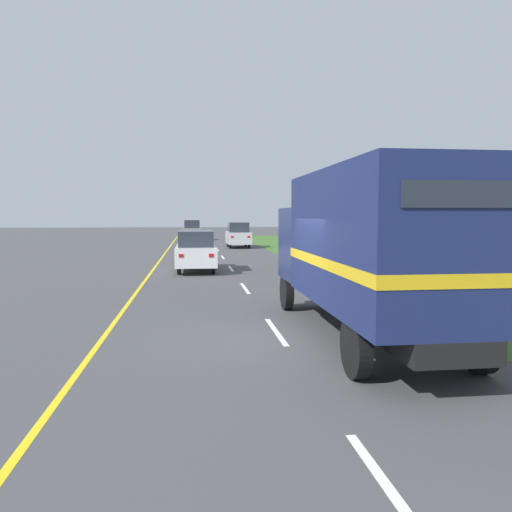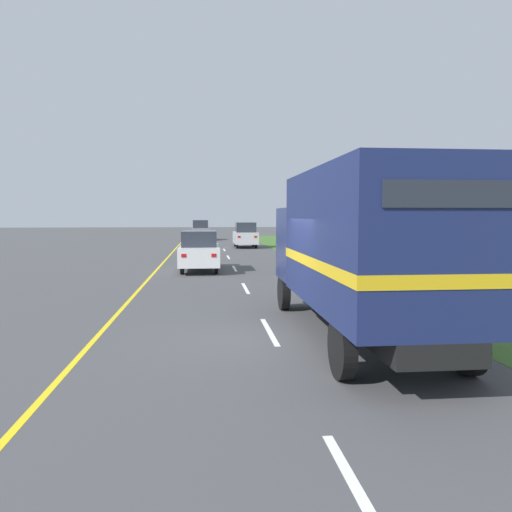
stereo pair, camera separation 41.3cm
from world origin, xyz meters
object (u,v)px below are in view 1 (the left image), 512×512
(horse_trailer_truck, at_px, (369,247))
(lead_car_silver_ahead, at_px, (238,235))
(roadside_tree_far, at_px, (402,193))
(highway_sign, at_px, (439,234))
(roadside_tree_mid, at_px, (434,197))
(lead_car_grey_ahead, at_px, (192,230))
(roadside_tree_near, at_px, (482,199))
(lead_car_white, at_px, (196,251))

(horse_trailer_truck, bearing_deg, lead_car_silver_ahead, 89.94)
(horse_trailer_truck, xyz_separation_m, roadside_tree_far, (10.69, 23.13, 2.21))
(highway_sign, relative_size, roadside_tree_mid, 0.54)
(lead_car_silver_ahead, relative_size, lead_car_grey_ahead, 1.02)
(lead_car_silver_ahead, bearing_deg, roadside_tree_near, -65.53)
(lead_car_silver_ahead, xyz_separation_m, highway_sign, (4.37, -24.38, 0.96))
(lead_car_silver_ahead, relative_size, highway_sign, 1.28)
(horse_trailer_truck, distance_m, roadside_tree_near, 13.82)
(lead_car_grey_ahead, bearing_deg, lead_car_silver_ahead, -73.71)
(horse_trailer_truck, bearing_deg, lead_car_grey_ahead, 94.90)
(lead_car_grey_ahead, relative_size, roadside_tree_mid, 0.68)
(horse_trailer_truck, xyz_separation_m, lead_car_silver_ahead, (0.03, 29.97, -0.92))
(lead_car_silver_ahead, height_order, highway_sign, highway_sign)
(roadside_tree_mid, bearing_deg, highway_sign, -115.87)
(lead_car_white, xyz_separation_m, roadside_tree_near, (12.33, -2.86, 2.32))
(highway_sign, distance_m, roadside_tree_mid, 12.34)
(lead_car_grey_ahead, height_order, highway_sign, highway_sign)
(lead_car_silver_ahead, distance_m, highway_sign, 24.79)
(horse_trailer_truck, relative_size, lead_car_white, 1.76)
(lead_car_white, bearing_deg, highway_sign, -44.76)
(highway_sign, bearing_deg, roadside_tree_mid, 64.13)
(lead_car_white, relative_size, roadside_tree_far, 0.69)
(horse_trailer_truck, bearing_deg, highway_sign, 51.76)
(lead_car_grey_ahead, distance_m, highway_sign, 37.85)
(horse_trailer_truck, xyz_separation_m, highway_sign, (4.40, 5.58, 0.04))
(horse_trailer_truck, xyz_separation_m, lead_car_grey_ahead, (-3.65, 42.55, -0.89))
(horse_trailer_truck, bearing_deg, roadside_tree_near, 49.73)
(lead_car_white, xyz_separation_m, highway_sign, (7.84, -7.77, 1.02))
(roadside_tree_far, bearing_deg, roadside_tree_mid, -98.30)
(roadside_tree_near, xyz_separation_m, roadside_tree_mid, (0.84, 6.09, 0.35))
(roadside_tree_far, bearing_deg, highway_sign, -109.72)
(lead_car_silver_ahead, bearing_deg, lead_car_grey_ahead, 106.29)
(roadside_tree_mid, height_order, roadside_tree_far, roadside_tree_far)
(lead_car_white, distance_m, roadside_tree_mid, 13.83)
(lead_car_white, relative_size, highway_sign, 1.43)
(lead_car_silver_ahead, height_order, lead_car_grey_ahead, lead_car_grey_ahead)
(roadside_tree_near, distance_m, roadside_tree_far, 12.79)
(lead_car_grey_ahead, bearing_deg, lead_car_white, -89.59)
(horse_trailer_truck, xyz_separation_m, lead_car_white, (-3.44, 13.36, -0.98))
(roadside_tree_near, xyz_separation_m, roadside_tree_far, (1.80, 12.63, 0.87))
(roadside_tree_near, distance_m, roadside_tree_mid, 6.16)
(highway_sign, xyz_separation_m, roadside_tree_near, (4.49, 4.91, 1.30))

